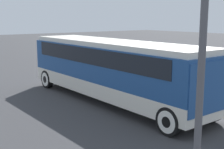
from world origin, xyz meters
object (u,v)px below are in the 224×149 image
object	(u,v)px
parked_car_near	(136,64)
parked_car_far	(183,71)
tour_bus	(113,65)
lamp_post	(203,41)

from	to	relation	value
parked_car_near	parked_car_far	world-z (taller)	parked_car_far
tour_bus	parked_car_near	xyz separation A→B (m)	(-5.04, 5.98, -1.09)
parked_car_near	lamp_post	size ratio (longest dim) A/B	0.81
parked_car_near	lamp_post	distance (m)	15.84
parked_car_far	lamp_post	size ratio (longest dim) A/B	0.88
parked_car_far	lamp_post	xyz separation A→B (m)	(8.40, -9.66, 2.82)
parked_car_near	parked_car_far	size ratio (longest dim) A/B	0.92
parked_car_far	lamp_post	distance (m)	13.11
tour_bus	parked_car_near	distance (m)	7.90
parked_car_near	tour_bus	bearing A→B (deg)	-49.87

